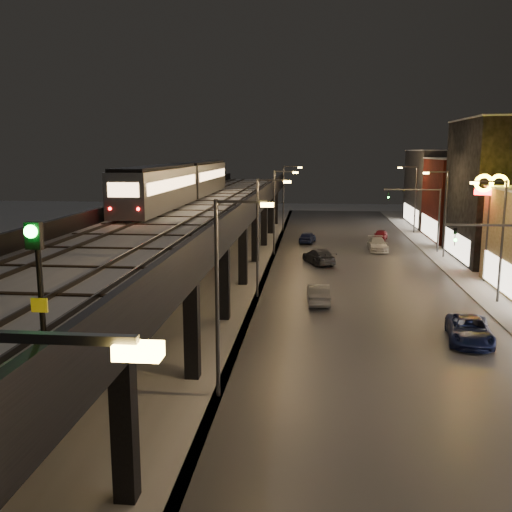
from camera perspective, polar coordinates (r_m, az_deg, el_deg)
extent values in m
cube|color=#46474D|center=(47.51, 10.52, -3.08)|extent=(17.00, 120.00, 0.06)
cube|color=#9FA1A8|center=(49.37, 22.18, -3.13)|extent=(4.00, 120.00, 0.14)
cube|color=#9FA1A8|center=(48.28, -5.67, -2.73)|extent=(11.00, 120.00, 0.06)
cube|color=black|center=(44.39, -6.57, 3.65)|extent=(9.00, 100.00, 1.00)
cube|color=black|center=(19.00, -13.03, -15.99)|extent=(0.70, 0.70, 5.30)
cube|color=black|center=(19.54, -23.77, -7.96)|extent=(8.00, 0.60, 0.50)
cube|color=black|center=(30.37, -20.29, -6.21)|extent=(0.70, 0.70, 5.30)
cube|color=black|center=(27.97, -6.43, -7.03)|extent=(0.70, 0.70, 5.30)
cube|color=black|center=(28.33, -13.87, -1.81)|extent=(8.00, 0.60, 0.50)
cube|color=black|center=(39.28, -13.94, -2.15)|extent=(0.70, 0.70, 5.30)
cube|color=black|center=(37.46, -3.21, -2.46)|extent=(0.70, 0.70, 5.30)
cube|color=black|center=(37.73, -8.81, 1.40)|extent=(8.00, 0.60, 0.50)
cube|color=black|center=(48.62, -10.00, 0.40)|extent=(0.70, 0.70, 5.30)
cube|color=black|center=(47.16, -1.32, 0.25)|extent=(0.70, 0.70, 5.30)
cube|color=black|center=(47.38, -5.78, 3.31)|extent=(8.00, 0.60, 0.50)
cube|color=black|center=(58.18, -7.35, 2.12)|extent=(0.70, 0.70, 5.30)
cube|color=black|center=(56.96, -0.07, 2.03)|extent=(0.70, 0.70, 5.30)
cube|color=black|center=(57.14, -3.78, 4.56)|extent=(8.00, 0.60, 0.50)
cube|color=black|center=(67.87, -5.44, 3.35)|extent=(0.70, 0.70, 5.30)
cube|color=black|center=(66.83, 0.80, 3.29)|extent=(0.70, 0.70, 5.30)
cube|color=black|center=(66.98, -2.36, 5.45)|extent=(8.00, 0.60, 0.50)
cube|color=black|center=(77.63, -4.01, 4.27)|extent=(0.70, 0.70, 5.30)
cube|color=black|center=(76.72, 1.46, 4.22)|extent=(0.70, 0.70, 5.30)
cube|color=black|center=(76.86, -1.30, 6.10)|extent=(8.00, 0.60, 0.50)
cube|color=black|center=(87.45, -2.90, 4.98)|extent=(0.70, 0.70, 5.30)
cube|color=black|center=(86.65, 1.96, 4.94)|extent=(0.70, 0.70, 5.30)
cube|color=black|center=(86.77, -0.48, 6.61)|extent=(8.00, 0.60, 0.50)
cube|color=#B2B7C1|center=(44.32, -6.59, 4.40)|extent=(8.40, 100.00, 0.16)
cube|color=#332D28|center=(45.10, -10.60, 4.60)|extent=(0.08, 98.00, 0.16)
cube|color=#332D28|center=(44.72, -8.83, 4.60)|extent=(0.08, 98.00, 0.16)
cube|color=#332D28|center=(44.05, -4.96, 4.60)|extent=(0.08, 98.00, 0.16)
cube|color=#332D28|center=(43.80, -3.10, 4.59)|extent=(0.08, 98.00, 0.16)
cube|color=black|center=(30.89, -12.13, 1.79)|extent=(7.80, 0.24, 0.06)
cube|color=black|center=(46.25, -6.06, 4.80)|extent=(7.80, 0.24, 0.06)
cube|color=black|center=(61.94, -3.03, 6.27)|extent=(7.80, 0.24, 0.06)
cube|color=black|center=(77.76, -1.21, 7.14)|extent=(7.80, 0.24, 0.06)
cube|color=black|center=(43.55, -0.98, 4.98)|extent=(0.30, 100.00, 1.10)
cube|color=black|center=(45.40, -11.99, 4.98)|extent=(0.30, 100.00, 1.10)
cube|color=beige|center=(46.39, 23.87, -2.15)|extent=(0.10, 12.00, 2.40)
cube|color=beige|center=(61.52, 19.34, 1.08)|extent=(0.10, 10.40, 2.40)
cube|color=#50140F|center=(76.12, 21.52, 5.22)|extent=(12.00, 12.00, 10.00)
cube|color=beige|center=(75.06, 16.90, 2.82)|extent=(0.10, 9.60, 2.40)
cube|color=#B2B7C1|center=(75.88, 21.78, 9.04)|extent=(12.20, 12.20, 0.16)
cube|color=#28282A|center=(89.61, 19.16, 6.38)|extent=(12.00, 16.00, 11.00)
cube|color=beige|center=(88.75, 15.20, 4.03)|extent=(0.10, 12.80, 2.40)
cube|color=#B2B7C1|center=(89.43, 19.38, 9.94)|extent=(12.20, 16.20, 0.16)
cube|color=#38383A|center=(7.11, -20.28, -7.69)|extent=(2.20, 0.12, 0.12)
cube|color=#FFC348|center=(6.75, -11.68, -9.29)|extent=(0.55, 0.28, 0.18)
cylinder|color=#38383A|center=(25.27, -3.91, -4.53)|extent=(0.18, 0.18, 9.00)
cube|color=#38383A|center=(24.34, -1.47, 5.45)|extent=(2.20, 0.12, 0.12)
cube|color=#FFC348|center=(24.23, 1.12, 5.15)|extent=(0.55, 0.28, 0.18)
cylinder|color=#38383A|center=(42.76, 0.14, 1.70)|extent=(0.18, 0.18, 9.00)
cube|color=#38383A|center=(42.21, 1.64, 7.59)|extent=(2.20, 0.12, 0.12)
cube|color=#FFC348|center=(42.15, 3.14, 7.41)|extent=(0.55, 0.28, 0.18)
cylinder|color=#38383A|center=(44.65, 23.38, 1.21)|extent=(0.18, 0.18, 9.00)
cube|color=#38383A|center=(43.90, 22.42, 6.92)|extent=(2.20, 0.12, 0.12)
cube|color=#FFC348|center=(43.60, 21.01, 6.84)|extent=(0.55, 0.28, 0.18)
cylinder|color=#38383A|center=(60.54, 1.82, 4.29)|extent=(0.18, 0.18, 9.00)
cube|color=#38383A|center=(60.16, 2.91, 8.45)|extent=(2.20, 0.12, 0.12)
cube|color=#FFC348|center=(60.12, 3.96, 8.32)|extent=(0.55, 0.28, 0.18)
cylinder|color=#38383A|center=(61.90, 18.44, 3.90)|extent=(0.18, 0.18, 9.00)
cube|color=#38383A|center=(61.36, 17.67, 8.01)|extent=(2.20, 0.12, 0.12)
cube|color=#FFC348|center=(61.15, 16.64, 7.95)|extent=(0.55, 0.28, 0.18)
cylinder|color=#38383A|center=(78.43, 2.75, 5.71)|extent=(0.18, 0.18, 9.00)
cube|color=#38383A|center=(78.14, 3.59, 8.91)|extent=(2.20, 0.12, 0.12)
cube|color=#FFC348|center=(78.10, 4.41, 8.81)|extent=(0.55, 0.28, 0.18)
cylinder|color=#38383A|center=(79.48, 15.65, 5.39)|extent=(0.18, 0.18, 9.00)
cube|color=#38383A|center=(79.06, 15.02, 8.60)|extent=(2.20, 0.12, 0.12)
cube|color=#FFC348|center=(78.90, 14.22, 8.54)|extent=(0.55, 0.28, 0.18)
cube|color=#38383A|center=(34.93, 23.33, 2.83)|extent=(6.00, 0.12, 0.12)
imported|color=black|center=(34.32, 19.29, 2.14)|extent=(0.20, 0.16, 1.00)
sphere|color=#0CFF26|center=(34.21, 19.32, 1.69)|extent=(0.18, 0.18, 0.18)
cylinder|color=#38383A|center=(64.92, 17.82, 3.33)|extent=(0.20, 0.20, 7.00)
cube|color=#38383A|center=(64.05, 15.35, 6.42)|extent=(6.00, 0.12, 0.12)
imported|color=black|center=(63.72, 13.10, 6.05)|extent=(0.20, 0.16, 1.00)
sphere|color=#0CFF26|center=(63.59, 13.11, 5.82)|extent=(0.18, 0.18, 0.18)
cube|color=gray|center=(44.79, -9.78, 6.64)|extent=(2.68, 16.15, 3.04)
cube|color=black|center=(44.72, -9.84, 8.73)|extent=(2.40, 15.69, 0.23)
cube|color=#EBB678|center=(45.15, -11.45, 7.14)|extent=(0.05, 14.76, 0.83)
cube|color=#EBB678|center=(44.43, -8.10, 7.19)|extent=(0.05, 14.76, 0.83)
cube|color=gray|center=(61.28, -5.52, 7.74)|extent=(2.68, 16.15, 3.04)
cube|color=black|center=(61.22, -5.55, 9.27)|extent=(2.40, 15.69, 0.23)
cube|color=#EBB678|center=(61.54, -6.77, 8.12)|extent=(0.05, 14.76, 0.83)
cube|color=#EBB678|center=(61.01, -4.27, 8.14)|extent=(0.05, 14.76, 0.83)
cube|color=#EBB678|center=(37.05, -13.14, 6.46)|extent=(2.03, 0.05, 0.92)
sphere|color=#FF0C0C|center=(37.44, -14.42, 4.60)|extent=(0.18, 0.18, 0.18)
sphere|color=#FF0C0C|center=(36.84, -11.71, 4.62)|extent=(0.18, 0.18, 0.18)
cylinder|color=black|center=(12.58, -20.70, -3.62)|extent=(0.12, 0.12, 2.99)
cube|color=black|center=(12.25, -21.33, 1.91)|extent=(0.32, 0.18, 0.55)
sphere|color=#0CFF26|center=(12.13, -21.61, 2.29)|extent=(0.26, 0.26, 0.26)
cube|color=#FFF824|center=(12.54, -20.84, -4.62)|extent=(0.35, 0.04, 0.30)
imported|color=gray|center=(41.86, 6.26, -3.83)|extent=(1.72, 4.47, 1.45)
imported|color=#393D44|center=(56.40, 6.31, -0.08)|extent=(3.67, 5.52, 1.48)
imported|color=#19224E|center=(69.06, 5.15, 1.84)|extent=(2.22, 4.28, 1.39)
imported|color=#111946|center=(35.61, 20.56, -7.03)|extent=(3.12, 5.49, 1.45)
imported|color=silver|center=(64.73, 12.06, 1.09)|extent=(2.07, 4.94, 1.42)
imported|color=maroon|center=(72.49, 12.33, 2.01)|extent=(2.30, 3.98, 1.27)
cylinder|color=#38383A|center=(51.54, 22.12, 1.52)|extent=(0.24, 0.24, 7.38)
cube|color=#FF0C0C|center=(51.13, 22.43, 5.91)|extent=(2.58, 0.25, 0.46)
torus|color=yellow|center=(50.92, 21.83, 6.77)|extent=(1.52, 0.68, 1.49)
torus|color=yellow|center=(51.26, 23.13, 6.70)|extent=(1.52, 0.68, 1.49)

